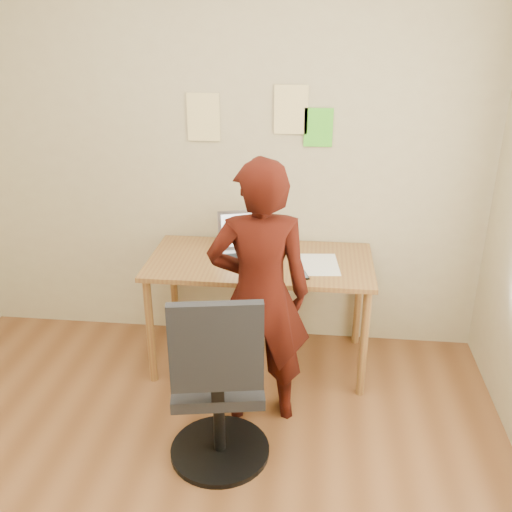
# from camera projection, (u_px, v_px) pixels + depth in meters

# --- Properties ---
(room) EXTENTS (3.58, 3.58, 2.78)m
(room) POSITION_uv_depth(u_px,v_px,m) (141.00, 254.00, 2.10)
(room) COLOR brown
(room) RESTS_ON ground
(desk) EXTENTS (1.40, 0.70, 0.74)m
(desk) POSITION_uv_depth(u_px,v_px,m) (260.00, 272.00, 3.60)
(desk) COLOR olive
(desk) RESTS_ON ground
(laptop) EXTENTS (0.44, 0.41, 0.26)m
(laptop) POSITION_uv_depth(u_px,v_px,m) (249.00, 248.00, 3.61)
(laptop) COLOR #ADADB4
(laptop) RESTS_ON desk
(paper_sheet) EXTENTS (0.26, 0.35, 0.00)m
(paper_sheet) POSITION_uv_depth(u_px,v_px,m) (319.00, 264.00, 3.50)
(paper_sheet) COLOR white
(paper_sheet) RESTS_ON desk
(phone) EXTENTS (0.09, 0.13, 0.01)m
(phone) POSITION_uv_depth(u_px,v_px,m) (302.00, 275.00, 3.35)
(phone) COLOR black
(phone) RESTS_ON desk
(wall_note_left) EXTENTS (0.21, 0.00, 0.30)m
(wall_note_left) POSITION_uv_depth(u_px,v_px,m) (203.00, 117.00, 3.61)
(wall_note_left) COLOR #FEE498
(wall_note_left) RESTS_ON room
(wall_note_mid) EXTENTS (0.21, 0.00, 0.30)m
(wall_note_mid) POSITION_uv_depth(u_px,v_px,m) (291.00, 110.00, 3.53)
(wall_note_mid) COLOR #FEE498
(wall_note_mid) RESTS_ON room
(wall_note_right) EXTENTS (0.18, 0.00, 0.24)m
(wall_note_right) POSITION_uv_depth(u_px,v_px,m) (318.00, 128.00, 3.56)
(wall_note_right) COLOR #55DE32
(wall_note_right) RESTS_ON room
(office_chair) EXTENTS (0.53, 0.54, 1.01)m
(office_chair) POSITION_uv_depth(u_px,v_px,m) (218.00, 393.00, 2.82)
(office_chair) COLOR black
(office_chair) RESTS_ON ground
(person) EXTENTS (0.61, 0.45, 1.53)m
(person) POSITION_uv_depth(u_px,v_px,m) (260.00, 296.00, 3.07)
(person) COLOR #320C06
(person) RESTS_ON ground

